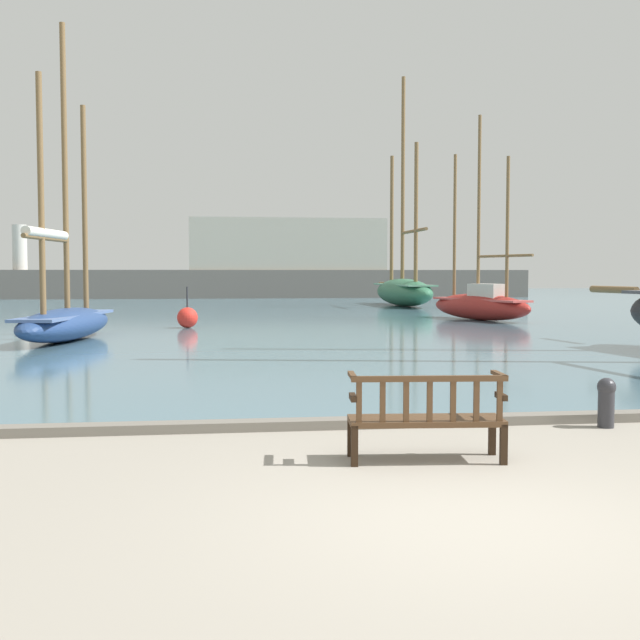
{
  "coord_description": "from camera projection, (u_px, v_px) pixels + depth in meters",
  "views": [
    {
      "loc": [
        -2.04,
        -6.06,
        1.97
      ],
      "look_at": [
        0.07,
        10.0,
        1.0
      ],
      "focal_mm": 45.0,
      "sensor_mm": 36.0,
      "label": 1
    }
  ],
  "objects": [
    {
      "name": "sailboat_far_port",
      "position": [
        481.0,
        302.0,
        31.59
      ],
      "size": [
        3.12,
        5.85,
        8.03
      ],
      "color": "maroon",
      "rests_on": "harbor_water"
    },
    {
      "name": "quay_edge_kerb",
      "position": [
        378.0,
        422.0,
        10.19
      ],
      "size": [
        40.0,
        0.3,
        0.12
      ],
      "primitive_type": "cube",
      "color": "slate",
      "rests_on": "ground"
    },
    {
      "name": "sailboat_outer_port",
      "position": [
        65.0,
        315.0,
        22.15
      ],
      "size": [
        2.43,
        6.36,
        8.7
      ],
      "color": "navy",
      "rests_on": "harbor_water"
    },
    {
      "name": "sailboat_distant_harbor",
      "position": [
        403.0,
        288.0,
        44.85
      ],
      "size": [
        2.38,
        10.2,
        12.71
      ],
      "color": "#2D6647",
      "rests_on": "harbor_water"
    },
    {
      "name": "ground_plane",
      "position": [
        475.0,
        519.0,
        6.38
      ],
      "size": [
        160.0,
        160.0,
        0.0
      ],
      "primitive_type": "plane",
      "color": "gray"
    },
    {
      "name": "far_breakwater",
      "position": [
        256.0,
        271.0,
        58.82
      ],
      "size": [
        42.75,
        2.4,
        5.93
      ],
      "color": "#66605B",
      "rests_on": "ground"
    },
    {
      "name": "channel_buoy",
      "position": [
        187.0,
        317.0,
        27.13
      ],
      "size": [
        0.7,
        0.7,
        1.4
      ],
      "color": "red",
      "rests_on": "harbor_water"
    },
    {
      "name": "harbor_water",
      "position": [
        248.0,
        303.0,
        49.93
      ],
      "size": [
        100.0,
        80.0,
        0.08
      ],
      "primitive_type": "cube",
      "color": "slate",
      "rests_on": "ground"
    },
    {
      "name": "mooring_bollard",
      "position": [
        606.0,
        400.0,
        10.14
      ],
      "size": [
        0.24,
        0.24,
        0.63
      ],
      "color": "#2D2D33",
      "rests_on": "ground"
    },
    {
      "name": "park_bench",
      "position": [
        426.0,
        416.0,
        8.32
      ],
      "size": [
        1.64,
        0.65,
        0.92
      ],
      "color": "black",
      "rests_on": "ground"
    }
  ]
}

